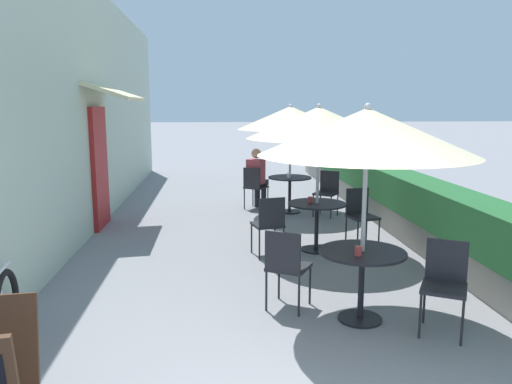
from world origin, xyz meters
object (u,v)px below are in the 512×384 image
Objects in this scene: patio_umbrella_near at (367,132)px; cafe_chair_mid_left at (360,212)px; cafe_chair_near_right at (445,279)px; patio_table_near at (362,268)px; patio_umbrella_far at (291,118)px; cafe_chair_far_left at (327,190)px; cafe_chair_mid_right at (269,221)px; patio_table_far at (290,185)px; coffee_cup_near at (358,251)px; coffee_cup_mid at (310,200)px; patio_umbrella_mid at (319,123)px; seated_patron_far_right at (257,176)px; patio_table_mid at (317,214)px; coffee_cup_far at (288,176)px; cafe_chair_near_left at (286,263)px; cafe_chair_far_right at (254,184)px.

cafe_chair_mid_left is at bearing 73.85° from patio_umbrella_near.
patio_table_near is at bearing 5.68° from cafe_chair_near_right.
cafe_chair_near_right is at bearing -83.03° from patio_umbrella_far.
cafe_chair_mid_left is 1.00× the size of cafe_chair_far_left.
patio_table_far is at bearing 62.53° from cafe_chair_mid_right.
patio_table_far is (0.13, 5.25, -0.22)m from coffee_cup_near.
coffee_cup_mid is 2.43m from cafe_chair_far_left.
patio_umbrella_mid is 1.72× the size of seated_patron_far_right.
cafe_chair_mid_left is (0.07, 2.99, 0.00)m from cafe_chair_near_right.
coffee_cup_near is 2.59m from patio_table_mid.
patio_table_far is (0.00, 2.67, 0.00)m from patio_table_mid.
cafe_chair_mid_right is 9.67× the size of coffee_cup_far.
seated_patron_far_right reaches higher than coffee_cup_far.
patio_table_near is at bearing -88.80° from coffee_cup_mid.
coffee_cup_near is (-0.79, 0.16, 0.25)m from cafe_chair_near_right.
coffee_cup_far is (0.71, 4.67, 0.25)m from cafe_chair_near_left.
seated_patron_far_right is at bearing 134.20° from coffee_cup_far.
cafe_chair_far_right is (0.05, 3.29, 0.00)m from cafe_chair_mid_right.
coffee_cup_mid is 0.10× the size of cafe_chair_far_left.
patio_table_far is at bearing 5.68° from cafe_chair_far_left.
patio_umbrella_near reaches higher than cafe_chair_near_right.
cafe_chair_mid_right is (-0.68, 2.18, -1.36)m from patio_umbrella_near.
patio_umbrella_near is 2.66m from cafe_chair_mid_right.
patio_umbrella_mid is 2.47× the size of cafe_chair_far_left.
cafe_chair_mid_left is at bearing 5.68° from cafe_chair_mid_right.
patio_umbrella_mid is 1.00× the size of patio_umbrella_far.
coffee_cup_mid is (-0.10, 0.02, -1.12)m from patio_umbrella_mid.
cafe_chair_mid_left is 2.43m from coffee_cup_far.
seated_patron_far_right is (-1.30, 0.83, 0.17)m from cafe_chair_far_left.
patio_umbrella_far is (0.00, 2.67, 0.00)m from patio_umbrella_mid.
patio_umbrella_mid reaches higher than cafe_chair_mid_right.
seated_patron_far_right reaches higher than patio_table_far.
patio_umbrella_near reaches higher than cafe_chair_mid_right.
coffee_cup_near is 0.10× the size of cafe_chair_mid_left.
cafe_chair_near_right reaches higher than coffee_cup_mid.
cafe_chair_mid_right is 0.73m from coffee_cup_mid.
seated_patron_far_right is at bearing 94.84° from coffee_cup_near.
coffee_cup_near reaches higher than patio_table_mid.
coffee_cup_mid is 1.00× the size of coffee_cup_far.
patio_umbrella_near is 23.90× the size of coffee_cup_mid.
cafe_chair_near_right reaches higher than coffee_cup_far.
cafe_chair_mid_left is at bearing -62.47° from cafe_chair_near_right.
cafe_chair_far_right is at bearing 100.84° from coffee_cup_mid.
cafe_chair_mid_left is at bearing -30.90° from seated_patron_far_right.
cafe_chair_far_left is (0.02, 5.04, 0.00)m from cafe_chair_near_right.
coffee_cup_far reaches higher than patio_table_far.
patio_table_mid is 0.99× the size of cafe_chair_far_right.
seated_patron_far_right is (-0.61, 3.13, -1.19)m from patio_umbrella_mid.
patio_table_mid is 0.99× the size of cafe_chair_mid_right.
seated_patron_far_right is at bearing 143.28° from patio_table_far.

